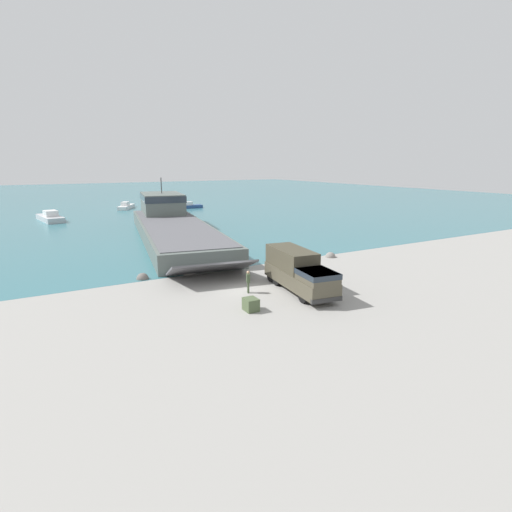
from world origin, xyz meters
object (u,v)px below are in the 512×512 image
landing_craft (171,222)px  moored_boat_c (185,206)px  soldier_on_ramp (248,280)px  military_truck (298,271)px  moored_boat_a (50,217)px  cargo_crate (251,304)px  moored_boat_b (126,206)px

landing_craft → moored_boat_c: size_ratio=5.05×
soldier_on_ramp → moored_boat_c: size_ratio=0.22×
military_truck → moored_boat_a: bearing=-156.6°
moored_boat_c → cargo_crate: 63.65m
landing_craft → moored_boat_b: landing_craft is taller
landing_craft → cargo_crate: (-4.44, -30.73, -1.34)m
military_truck → moored_boat_a: (-14.53, 51.83, -0.94)m
military_truck → soldier_on_ramp: size_ratio=4.89×
cargo_crate → moored_boat_a: bearing=99.7°
soldier_on_ramp → cargo_crate: bearing=-96.8°
military_truck → soldier_on_ramp: bearing=-102.4°
moored_boat_b → soldier_on_ramp: bearing=-67.3°
landing_craft → cargo_crate: landing_craft is taller
moored_boat_a → moored_boat_b: (15.29, 13.12, -0.11)m
soldier_on_ramp → moored_boat_c: (15.61, 57.91, -0.52)m
moored_boat_a → moored_boat_c: 27.50m
moored_boat_a → moored_boat_b: size_ratio=1.19×
soldier_on_ramp → moored_boat_a: size_ratio=0.19×
landing_craft → cargo_crate: bearing=-88.5°
landing_craft → moored_boat_b: size_ratio=5.23×
cargo_crate → soldier_on_ramp: bearing=64.3°
landing_craft → military_truck: bearing=-78.7°
military_truck → moored_boat_b: military_truck is taller
moored_boat_c → cargo_crate: moored_boat_c is taller
landing_craft → moored_boat_b: 36.32m
moored_boat_b → cargo_crate: (-6.04, -66.99, -0.08)m
landing_craft → cargo_crate: size_ratio=39.54×
landing_craft → moored_boat_a: bearing=130.3°
moored_boat_a → moored_boat_c: size_ratio=1.15×
moored_boat_a → soldier_on_ramp: bearing=-87.7°
moored_boat_c → soldier_on_ramp: bearing=166.4°
moored_boat_a → landing_craft: bearing=-69.2°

